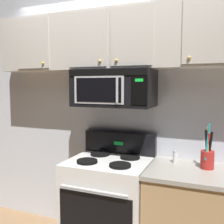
{
  "coord_description": "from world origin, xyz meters",
  "views": [
    {
      "loc": [
        0.92,
        -1.8,
        1.6
      ],
      "look_at": [
        0.0,
        0.49,
        1.35
      ],
      "focal_mm": 42.09,
      "sensor_mm": 36.0,
      "label": 1
    }
  ],
  "objects": [
    {
      "name": "upper_cabinets",
      "position": [
        -0.0,
        0.57,
        2.02
      ],
      "size": [
        2.5,
        0.36,
        0.55
      ],
      "color": "#BCB7AD"
    },
    {
      "name": "utensil_crock_red",
      "position": [
        0.86,
        0.51,
        1.0
      ],
      "size": [
        0.11,
        0.12,
        0.39
      ],
      "color": "red",
      "rests_on": "counter_segment"
    },
    {
      "name": "counter_segment",
      "position": [
        0.84,
        0.43,
        0.45
      ],
      "size": [
        0.93,
        0.65,
        0.9
      ],
      "color": "tan",
      "rests_on": "ground_plane"
    },
    {
      "name": "salt_shaker",
      "position": [
        0.59,
        0.57,
        0.95
      ],
      "size": [
        0.04,
        0.04,
        0.11
      ],
      "color": "white",
      "rests_on": "counter_segment"
    },
    {
      "name": "stove_range",
      "position": [
        0.0,
        0.42,
        0.47
      ],
      "size": [
        0.76,
        0.69,
        1.12
      ],
      "color": "white",
      "rests_on": "ground_plane"
    },
    {
      "name": "back_wall",
      "position": [
        0.0,
        0.79,
        1.35
      ],
      "size": [
        5.2,
        0.1,
        2.7
      ],
      "primitive_type": "cube",
      "color": "silver",
      "rests_on": "ground_plane"
    },
    {
      "name": "over_range_microwave",
      "position": [
        -0.0,
        0.54,
        1.58
      ],
      "size": [
        0.76,
        0.43,
        0.35
      ],
      "color": "black"
    }
  ]
}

